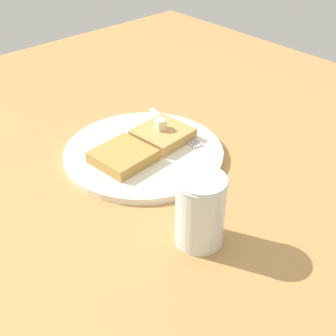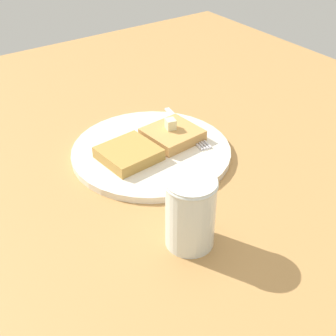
% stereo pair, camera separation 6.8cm
% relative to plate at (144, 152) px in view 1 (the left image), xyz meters
% --- Properties ---
extents(table_surface, '(1.11, 1.11, 0.02)m').
position_rel_plate_xyz_m(table_surface, '(-0.05, -0.04, -0.02)').
color(table_surface, '#AD7D45').
rests_on(table_surface, ground).
extents(plate, '(0.27, 0.27, 0.01)m').
position_rel_plate_xyz_m(plate, '(0.00, 0.00, 0.00)').
color(plate, silver).
rests_on(plate, table_surface).
extents(toast_slice_left, '(0.09, 0.09, 0.02)m').
position_rel_plate_xyz_m(toast_slice_left, '(-0.05, -0.00, 0.01)').
color(toast_slice_left, tan).
rests_on(toast_slice_left, plate).
extents(toast_slice_middle, '(0.09, 0.09, 0.02)m').
position_rel_plate_xyz_m(toast_slice_middle, '(0.05, 0.00, 0.01)').
color(toast_slice_middle, '#B1853D').
rests_on(toast_slice_middle, plate).
extents(butter_pat_primary, '(0.02, 0.02, 0.02)m').
position_rel_plate_xyz_m(butter_pat_primary, '(-0.05, -0.01, 0.03)').
color(butter_pat_primary, beige).
rests_on(butter_pat_primary, toast_slice_left).
extents(fork, '(0.04, 0.16, 0.00)m').
position_rel_plate_xyz_m(fork, '(-0.09, -0.01, 0.01)').
color(fork, silver).
rests_on(fork, plate).
extents(syrup_jar, '(0.07, 0.07, 0.10)m').
position_rel_plate_xyz_m(syrup_jar, '(0.08, 0.21, 0.04)').
color(syrup_jar, '#542708').
rests_on(syrup_jar, table_surface).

